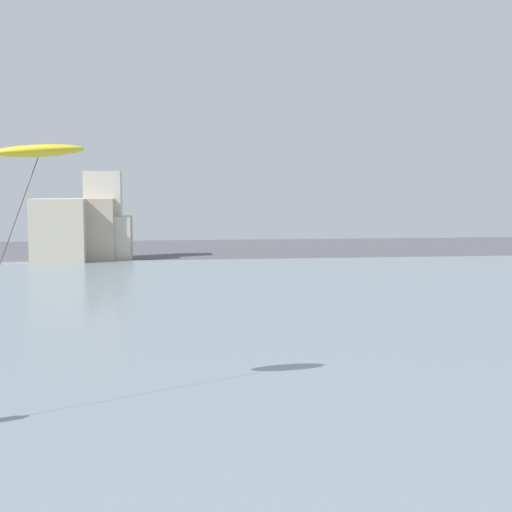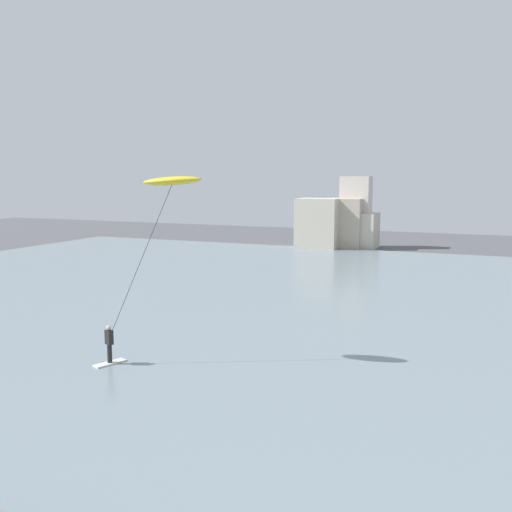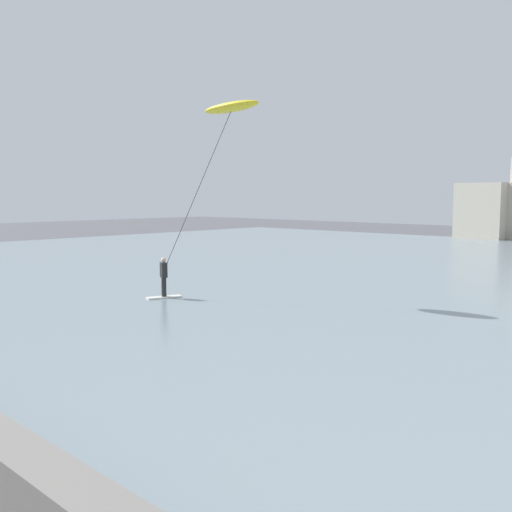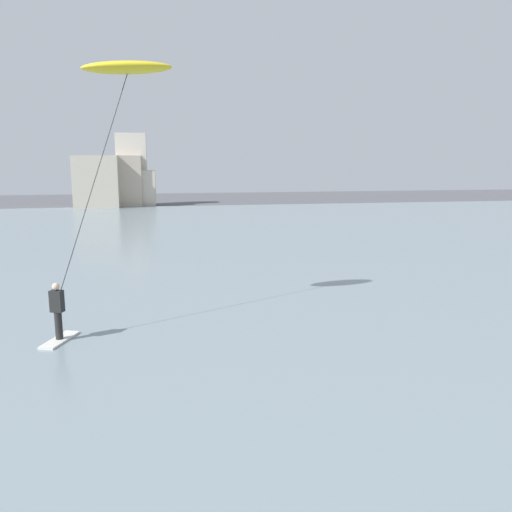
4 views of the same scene
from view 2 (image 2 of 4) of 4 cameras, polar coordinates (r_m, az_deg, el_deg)
name	(u,v)px [view 2 (image 2 of 4)]	position (r m, az deg, el deg)	size (l,w,h in m)	color
water_bay	(384,306)	(36.00, 12.60, -4.83)	(84.00, 52.00, 0.10)	gray
far_shore_buildings	(340,222)	(64.20, 8.34, 3.35)	(8.25, 5.72, 7.89)	beige
kitesurfer_yellow	(163,204)	(24.24, -9.17, 5.15)	(3.86, 3.15, 7.84)	silver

